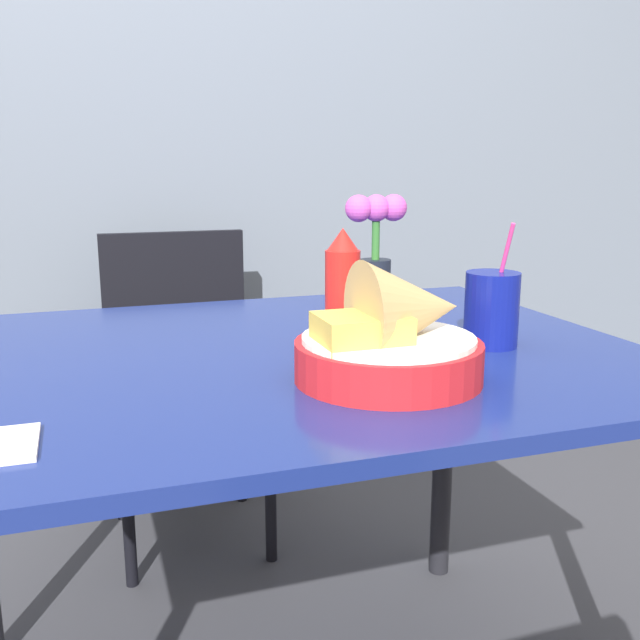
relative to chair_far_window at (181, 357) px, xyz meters
The scene contains 7 objects.
wall_window 0.87m from the chair_far_window, 81.90° to the left, with size 7.00×0.06×2.60m.
dining_table 0.86m from the chair_far_window, 86.80° to the right, with size 1.18×0.90×0.73m.
chair_far_window is the anchor object (origin of this frame).
food_basket 1.11m from the chair_far_window, 81.27° to the right, with size 0.26×0.26×0.17m.
ketchup_bottle 0.92m from the chair_far_window, 79.31° to the right, with size 0.06×0.06×0.20m.
drink_cup 1.05m from the chair_far_window, 67.19° to the right, with size 0.09×0.09×0.21m.
flower_vase 0.77m from the chair_far_window, 61.01° to the right, with size 0.13×0.06×0.24m.
Camera 1 is at (-0.29, -1.09, 1.03)m, focal length 40.00 mm.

